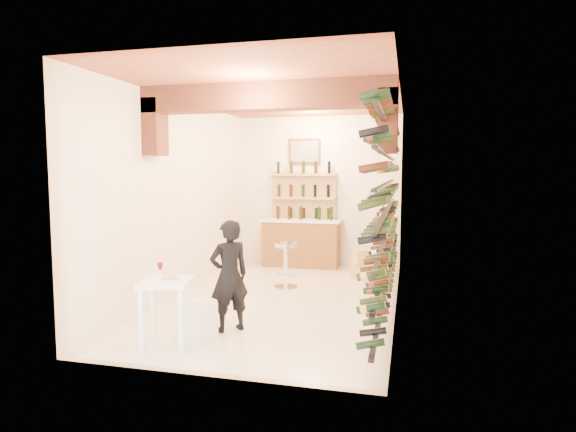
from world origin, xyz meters
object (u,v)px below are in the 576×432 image
object	(u,v)px
wine_rack	(383,204)
back_counter	(301,242)
white_stool	(196,322)
chrome_barstool	(286,262)
tasting_table	(166,292)
crate_lower	(365,271)
person	(229,276)

from	to	relation	value
wine_rack	back_counter	bearing A→B (deg)	124.66
white_stool	chrome_barstool	world-z (taller)	chrome_barstool
wine_rack	chrome_barstool	xyz separation A→B (m)	(-1.67, 0.69, -1.09)
wine_rack	back_counter	distance (m)	3.38
tasting_table	chrome_barstool	size ratio (longest dim) A/B	1.20
chrome_barstool	white_stool	bearing A→B (deg)	-98.13
wine_rack	white_stool	world-z (taller)	wine_rack
white_stool	crate_lower	distance (m)	4.21
back_counter	white_stool	size ratio (longest dim) A/B	3.67
crate_lower	tasting_table	bearing A→B (deg)	-114.85
crate_lower	white_stool	bearing A→B (deg)	-113.44
tasting_table	person	world-z (taller)	person
wine_rack	person	size ratio (longest dim) A/B	4.01
tasting_table	white_stool	bearing A→B (deg)	34.97
back_counter	white_stool	bearing A→B (deg)	-92.81
white_stool	back_counter	bearing A→B (deg)	87.19
wine_rack	person	world-z (taller)	wine_rack
wine_rack	tasting_table	world-z (taller)	wine_rack
wine_rack	white_stool	distance (m)	3.23
tasting_table	person	bearing A→B (deg)	42.77
back_counter	white_stool	distance (m)	4.77
wine_rack	crate_lower	world-z (taller)	wine_rack
wine_rack	chrome_barstool	world-z (taller)	wine_rack
white_stool	wine_rack	bearing A→B (deg)	45.54
back_counter	tasting_table	xyz separation A→B (m)	(-0.47, -5.02, 0.12)
back_counter	person	world-z (taller)	person
back_counter	tasting_table	world-z (taller)	back_counter
person	crate_lower	distance (m)	3.73
tasting_table	person	size ratio (longest dim) A/B	0.67
person	wine_rack	bearing A→B (deg)	178.04
person	chrome_barstool	xyz separation A→B (m)	(0.15, 2.33, -0.25)
chrome_barstool	crate_lower	distance (m)	1.70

